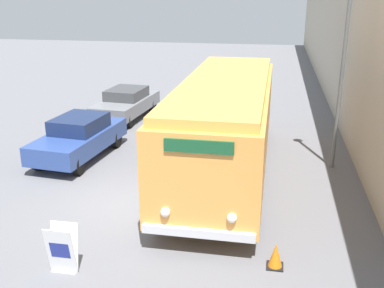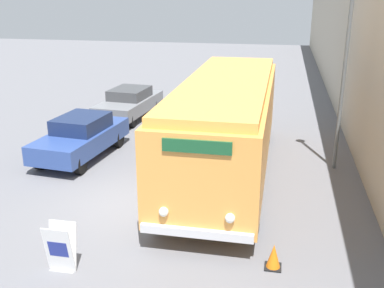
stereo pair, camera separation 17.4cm
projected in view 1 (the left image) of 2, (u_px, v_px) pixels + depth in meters
The scene contains 8 objects.
ground_plane at pixel (142, 205), 12.43m from camera, with size 80.00×80.00×0.00m, color slate.
building_wall_right at pixel (346, 52), 19.62m from camera, with size 0.30×60.00×6.16m.
vintage_bus at pixel (225, 121), 14.08m from camera, with size 2.67×9.94×3.09m.
sign_board at pixel (62, 250), 9.36m from camera, with size 0.61×0.40×1.07m.
streetlamp at pixel (346, 36), 13.71m from camera, with size 0.36×0.36×6.72m.
parked_car_near at pixel (79, 137), 15.75m from camera, with size 2.16×4.34×1.48m.
parked_car_mid at pixel (126, 103), 20.74m from camera, with size 2.16×4.38×1.37m.
traffic_cone at pixel (276, 256), 9.58m from camera, with size 0.36×0.36×0.56m.
Camera 1 is at (3.43, -10.76, 5.64)m, focal length 42.00 mm.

